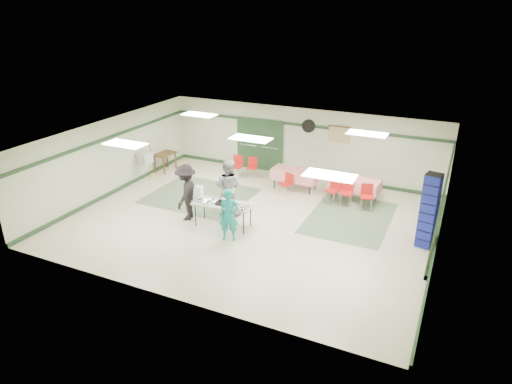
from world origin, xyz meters
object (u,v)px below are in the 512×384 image
at_px(volunteer_teal, 229,215).
at_px(chair_loose_b, 237,164).
at_px(crate_stack_red, 428,219).
at_px(chair_a, 347,190).
at_px(office_printer, 145,158).
at_px(crate_stack_blue_a, 429,214).
at_px(chair_c, 367,194).
at_px(dining_table_b, 295,175).
at_px(chair_loose_a, 252,165).
at_px(volunteer_grey, 228,187).
at_px(crate_stack_blue_b, 429,211).
at_px(chair_b, 334,187).
at_px(printer_table, 165,156).
at_px(chair_d, 287,182).
at_px(volunteer_dark, 186,192).
at_px(broom, 152,158).
at_px(dining_table_a, 355,184).
at_px(serving_table, 223,205).

bearing_deg(volunteer_teal, chair_loose_b, 94.40).
relative_size(chair_loose_b, crate_stack_red, 0.65).
relative_size(chair_a, office_printer, 1.82).
bearing_deg(crate_stack_blue_a, chair_c, 145.89).
height_order(dining_table_b, crate_stack_blue_a, crate_stack_blue_a).
bearing_deg(chair_loose_a, crate_stack_red, -33.57).
relative_size(volunteer_teal, dining_table_b, 0.92).
bearing_deg(volunteer_grey, dining_table_b, -117.41).
xyz_separation_m(volunteer_grey, crate_stack_blue_b, (6.03, 0.47, 0.15)).
bearing_deg(office_printer, dining_table_b, 26.78).
xyz_separation_m(chair_b, crate_stack_red, (3.18, -1.47, 0.11)).
distance_m(crate_stack_blue_b, printer_table, 10.52).
xyz_separation_m(chair_d, office_printer, (-5.41, -1.03, 0.45)).
bearing_deg(volunteer_dark, broom, -142.20).
distance_m(chair_a, crate_stack_blue_b, 3.36).
xyz_separation_m(chair_c, crate_stack_red, (2.06, -1.47, 0.14)).
bearing_deg(chair_loose_b, volunteer_dark, -91.57).
relative_size(dining_table_a, crate_stack_blue_a, 1.13).
relative_size(chair_b, crate_stack_blue_a, 0.57).
height_order(chair_loose_b, crate_stack_blue_b, crate_stack_blue_b).
bearing_deg(chair_a, chair_c, -11.66).
xyz_separation_m(chair_loose_b, crate_stack_blue_a, (7.33, -2.25, 0.26)).
height_order(dining_table_b, chair_loose_a, chair_loose_a).
xyz_separation_m(volunteer_grey, office_printer, (-4.27, 1.29, 0.00)).
height_order(chair_c, crate_stack_red, crate_stack_red).
distance_m(volunteer_grey, chair_loose_b, 3.45).
bearing_deg(chair_loose_b, office_printer, -153.10).
relative_size(volunteer_grey, chair_loose_a, 2.31).
bearing_deg(chair_d, serving_table, -81.67).
distance_m(chair_b, crate_stack_blue_b, 3.73).
distance_m(volunteer_teal, dining_table_b, 4.46).
xyz_separation_m(chair_loose_a, crate_stack_blue_b, (6.77, -2.90, 0.59)).
xyz_separation_m(serving_table, chair_loose_a, (-1.01, 4.22, -0.22)).
bearing_deg(chair_loose_b, printer_table, -173.40).
distance_m(volunteer_grey, crate_stack_blue_b, 6.05).
bearing_deg(office_printer, chair_d, 21.21).
bearing_deg(chair_loose_a, chair_c, -25.74).
bearing_deg(volunteer_teal, office_printer, 130.94).
bearing_deg(chair_loose_a, printer_table, -179.94).
xyz_separation_m(chair_a, broom, (-7.63, -0.53, 0.22)).
height_order(volunteer_teal, volunteer_dark, volunteer_dark).
distance_m(dining_table_b, broom, 5.68).
bearing_deg(crate_stack_blue_b, chair_d, 159.32).
height_order(crate_stack_red, crate_stack_blue_b, crate_stack_blue_b).
bearing_deg(volunteer_grey, chair_c, -154.30).
xyz_separation_m(chair_b, crate_stack_blue_b, (3.18, -1.86, 0.54)).
bearing_deg(volunteer_teal, dining_table_a, 39.98).
xyz_separation_m(dining_table_b, chair_b, (1.63, -0.57, -0.02)).
xyz_separation_m(chair_b, printer_table, (-7.12, 0.21, 0.09)).
bearing_deg(chair_loose_b, crate_stack_red, -23.11).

